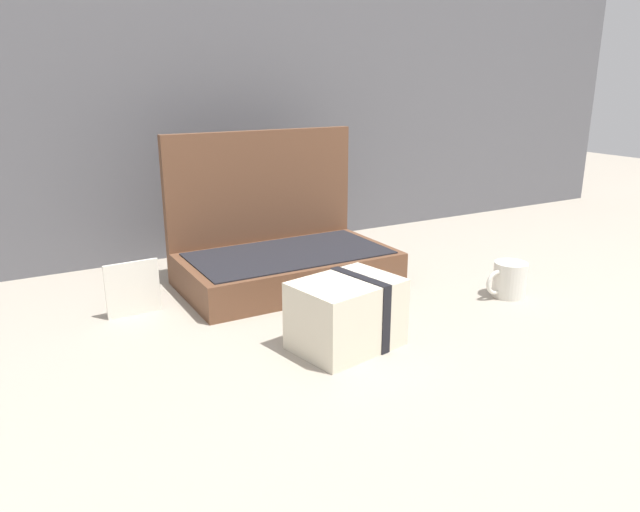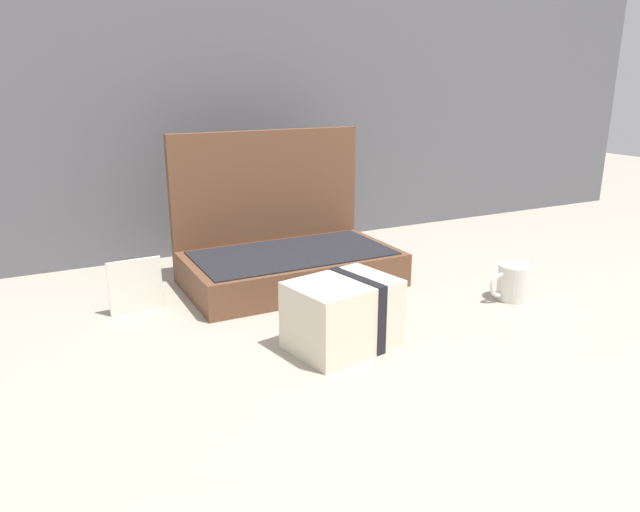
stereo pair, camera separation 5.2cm
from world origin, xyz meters
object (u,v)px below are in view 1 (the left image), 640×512
at_px(coffee_mug, 509,280).
at_px(info_card_left, 133,289).
at_px(cream_toiletry_bag, 348,314).
at_px(open_suitcase, 281,250).

xyz_separation_m(coffee_mug, info_card_left, (-0.77, 0.31, 0.02)).
bearing_deg(cream_toiletry_bag, info_card_left, 131.76).
bearing_deg(info_card_left, coffee_mug, -23.81).
bearing_deg(open_suitcase, coffee_mug, -41.10).
bearing_deg(coffee_mug, open_suitcase, 138.90).
xyz_separation_m(open_suitcase, cream_toiletry_bag, (-0.06, -0.40, -0.01)).
xyz_separation_m(cream_toiletry_bag, info_card_left, (-0.31, 0.35, -0.01)).
height_order(open_suitcase, cream_toiletry_bag, open_suitcase).
bearing_deg(cream_toiletry_bag, coffee_mug, 5.11).
distance_m(open_suitcase, info_card_left, 0.37).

